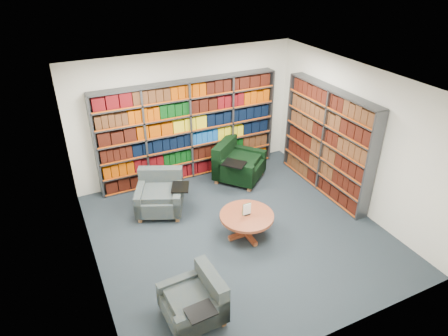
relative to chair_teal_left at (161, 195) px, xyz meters
name	(u,v)px	position (x,y,z in m)	size (l,w,h in m)	color
room_shell	(240,166)	(1.03, -1.34, 1.08)	(5.02, 5.02, 2.82)	black
bookshelf_back	(189,131)	(1.03, 1.00, 0.78)	(4.00, 0.28, 2.20)	#47494F
bookshelf_right	(327,142)	(3.38, -0.74, 0.78)	(0.28, 2.50, 2.20)	#47494F
chair_teal_left	(161,195)	(0.00, 0.00, 0.00)	(1.17, 1.14, 0.79)	#051839
chair_green_right	(236,165)	(1.88, 0.42, 0.03)	(1.33, 1.33, 0.86)	black
chair_teal_front	(198,301)	(-0.35, -2.78, -0.03)	(0.81, 0.93, 0.70)	#051839
coffee_table	(247,219)	(1.13, -1.49, 0.04)	(0.97, 0.97, 0.68)	#9E4F2F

